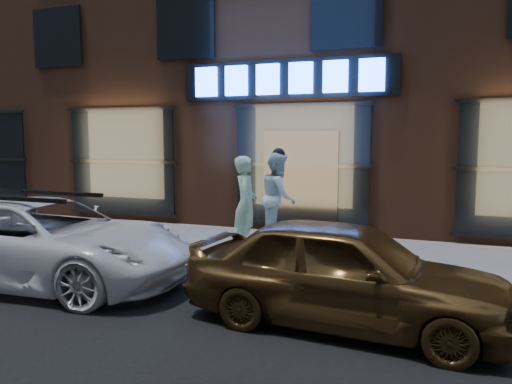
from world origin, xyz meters
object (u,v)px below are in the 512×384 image
(white_suv, at_px, (44,241))
(gold_sedan, at_px, (345,272))
(man_bowtie, at_px, (246,204))
(man_cap, at_px, (278,197))

(white_suv, bearing_deg, gold_sedan, -95.86)
(white_suv, bearing_deg, man_bowtie, -38.12)
(white_suv, height_order, gold_sedan, white_suv)
(man_bowtie, bearing_deg, gold_sedan, -161.60)
(man_cap, height_order, white_suv, man_cap)
(man_bowtie, xyz_separation_m, gold_sedan, (2.58, -3.25, -0.29))
(man_bowtie, distance_m, white_suv, 3.78)
(man_cap, height_order, gold_sedan, man_cap)
(man_cap, bearing_deg, man_bowtie, 148.96)
(white_suv, bearing_deg, man_cap, -33.32)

